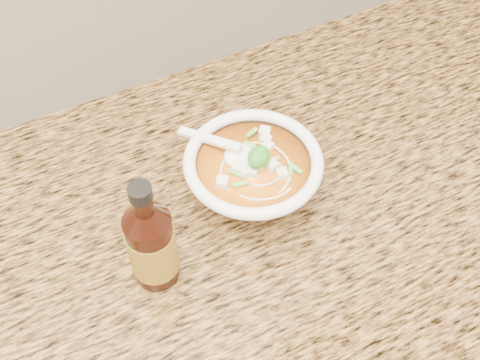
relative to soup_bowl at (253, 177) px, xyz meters
name	(u,v)px	position (x,y,z in m)	size (l,w,h in m)	color
soup_bowl	(253,177)	(0.00, 0.00, 0.00)	(0.19, 0.20, 0.11)	white
hot_sauce_bottle	(152,244)	(-0.17, -0.06, 0.02)	(0.08, 0.08, 0.18)	#3A1107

